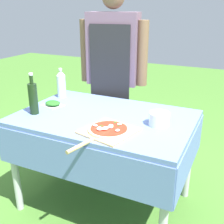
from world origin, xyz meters
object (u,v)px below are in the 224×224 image
object	(u,v)px
pizza_on_peel	(108,131)
mixing_tub	(159,119)
person_cook	(113,67)
prep_table	(105,128)
oil_bottle	(33,98)
water_bottle	(61,84)
herb_container	(53,104)

from	to	relation	value
pizza_on_peel	mixing_tub	distance (m)	0.38
person_cook	prep_table	bearing A→B (deg)	102.26
oil_bottle	water_bottle	world-z (taller)	oil_bottle
prep_table	water_bottle	bearing A→B (deg)	156.28
person_cook	oil_bottle	world-z (taller)	person_cook
person_cook	pizza_on_peel	bearing A→B (deg)	105.81
prep_table	pizza_on_peel	xyz separation A→B (m)	(0.15, -0.26, 0.12)
prep_table	mixing_tub	world-z (taller)	mixing_tub
pizza_on_peel	herb_container	xyz separation A→B (m)	(-0.64, 0.27, 0.01)
pizza_on_peel	oil_bottle	size ratio (longest dim) A/B	1.76
prep_table	oil_bottle	distance (m)	0.59
person_cook	oil_bottle	bearing A→B (deg)	63.26
water_bottle	herb_container	xyz separation A→B (m)	(0.07, -0.23, -0.10)
person_cook	water_bottle	world-z (taller)	person_cook
person_cook	water_bottle	bearing A→B (deg)	40.83
oil_bottle	mixing_tub	size ratio (longest dim) A/B	2.20
prep_table	pizza_on_peel	distance (m)	0.32
prep_table	mixing_tub	size ratio (longest dim) A/B	9.21
pizza_on_peel	water_bottle	bearing A→B (deg)	158.11
water_bottle	herb_container	distance (m)	0.26
water_bottle	herb_container	size ratio (longest dim) A/B	1.37
person_cook	pizza_on_peel	size ratio (longest dim) A/B	3.11
water_bottle	person_cook	bearing A→B (deg)	48.24
pizza_on_peel	herb_container	world-z (taller)	pizza_on_peel
pizza_on_peel	water_bottle	xyz separation A→B (m)	(-0.71, 0.50, 0.11)
person_cook	mixing_tub	world-z (taller)	person_cook
mixing_tub	prep_table	bearing A→B (deg)	-179.08
prep_table	water_bottle	distance (m)	0.65
oil_bottle	prep_table	bearing A→B (deg)	20.62
prep_table	person_cook	world-z (taller)	person_cook
prep_table	oil_bottle	bearing A→B (deg)	-159.38
person_cook	herb_container	bearing A→B (deg)	58.89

